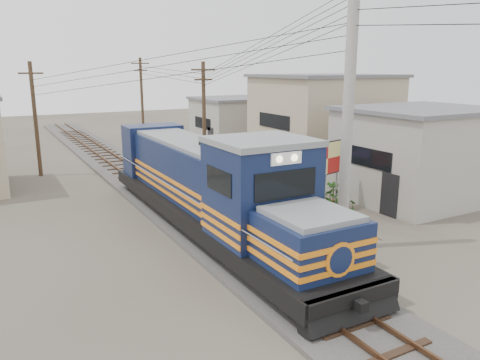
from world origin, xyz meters
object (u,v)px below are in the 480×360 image
vendor (282,178)px  billboard (327,160)px  market_umbrella (284,160)px  locomotive (211,188)px

vendor → billboard: bearing=70.1°
market_umbrella → vendor: size_ratio=1.58×
vendor → locomotive: bearing=16.3°
market_umbrella → vendor: market_umbrella is taller
locomotive → market_umbrella: size_ratio=7.05×
billboard → vendor: billboard is taller
locomotive → billboard: bearing=-0.1°
locomotive → billboard: 5.97m
billboard → vendor: (0.22, 4.02, -1.67)m
locomotive → billboard: locomotive is taller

